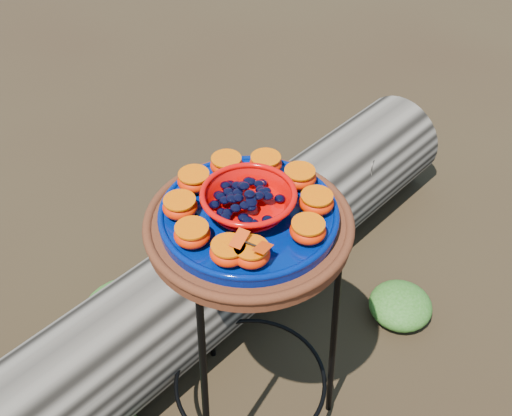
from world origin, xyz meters
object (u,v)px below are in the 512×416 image
terracotta_saucer (249,227)px  red_bowl (249,202)px  cobalt_plate (249,216)px  driftwood_log (244,254)px  plant_stand (250,334)px

terracotta_saucer → red_bowl: red_bowl is taller
cobalt_plate → red_bowl: size_ratio=2.00×
terracotta_saucer → cobalt_plate: (0.00, 0.00, 0.03)m
driftwood_log → terracotta_saucer: bearing=-118.5°
plant_stand → cobalt_plate: size_ratio=1.91×
red_bowl → driftwood_log: bearing=61.5°
terracotta_saucer → red_bowl: 0.07m
terracotta_saucer → red_bowl: (0.00, 0.00, 0.07)m
plant_stand → cobalt_plate: cobalt_plate is taller
plant_stand → cobalt_plate: 0.40m
plant_stand → driftwood_log: 0.49m
red_bowl → driftwood_log: red_bowl is taller
plant_stand → driftwood_log: size_ratio=0.40×
terracotta_saucer → driftwood_log: bearing=61.5°
plant_stand → cobalt_plate: bearing=0.0°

